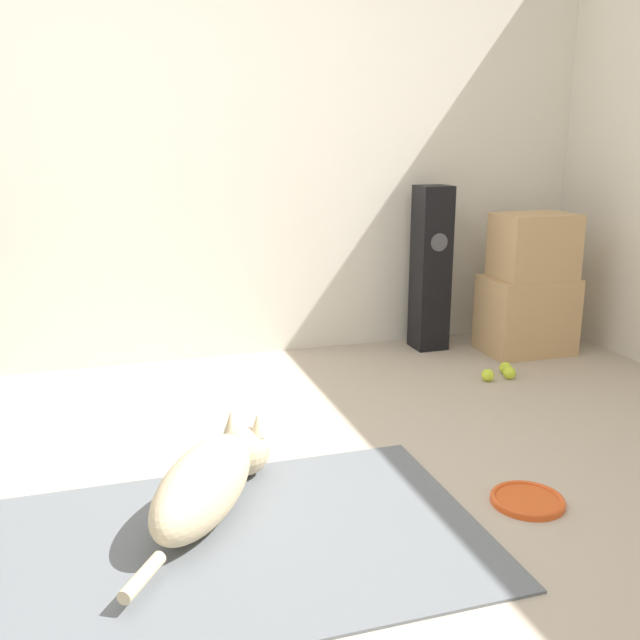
# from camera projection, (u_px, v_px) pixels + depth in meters

# --- Properties ---
(ground_plane) EXTENTS (12.00, 12.00, 0.00)m
(ground_plane) POSITION_uv_depth(u_px,v_px,m) (235.00, 560.00, 2.18)
(ground_plane) COLOR #B2A38E
(wall_back) EXTENTS (8.00, 0.06, 2.55)m
(wall_back) POSITION_uv_depth(u_px,v_px,m) (153.00, 131.00, 3.79)
(wall_back) COLOR silver
(wall_back) RESTS_ON ground_plane
(area_rug) EXTENTS (1.99, 1.03, 0.01)m
(area_rug) POSITION_uv_depth(u_px,v_px,m) (171.00, 554.00, 2.20)
(area_rug) COLOR slate
(area_rug) RESTS_ON ground_plane
(dog) EXTENTS (0.59, 0.83, 0.26)m
(dog) POSITION_uv_depth(u_px,v_px,m) (211.00, 479.00, 2.39)
(dog) COLOR beige
(dog) RESTS_ON area_rug
(frisbee) EXTENTS (0.26, 0.26, 0.03)m
(frisbee) POSITION_uv_depth(u_px,v_px,m) (528.00, 500.00, 2.51)
(frisbee) COLOR #DB511E
(frisbee) RESTS_ON ground_plane
(cardboard_box_lower) EXTENTS (0.51, 0.37, 0.45)m
(cardboard_box_lower) POSITION_uv_depth(u_px,v_px,m) (526.00, 315.00, 4.22)
(cardboard_box_lower) COLOR tan
(cardboard_box_lower) RESTS_ON ground_plane
(cardboard_box_upper) EXTENTS (0.44, 0.32, 0.37)m
(cardboard_box_upper) POSITION_uv_depth(u_px,v_px,m) (534.00, 246.00, 4.10)
(cardboard_box_upper) COLOR tan
(cardboard_box_upper) RESTS_ON cardboard_box_lower
(floor_speaker) EXTENTS (0.19, 0.19, 0.97)m
(floor_speaker) POSITION_uv_depth(u_px,v_px,m) (431.00, 269.00, 4.23)
(floor_speaker) COLOR black
(floor_speaker) RESTS_ON ground_plane
(tennis_ball_by_boxes) EXTENTS (0.07, 0.07, 0.07)m
(tennis_ball_by_boxes) POSITION_uv_depth(u_px,v_px,m) (509.00, 373.00, 3.78)
(tennis_ball_by_boxes) COLOR #C6E033
(tennis_ball_by_boxes) RESTS_ON ground_plane
(tennis_ball_near_speaker) EXTENTS (0.07, 0.07, 0.07)m
(tennis_ball_near_speaker) POSITION_uv_depth(u_px,v_px,m) (488.00, 375.00, 3.75)
(tennis_ball_near_speaker) COLOR #C6E033
(tennis_ball_near_speaker) RESTS_ON ground_plane
(tennis_ball_loose_on_carpet) EXTENTS (0.07, 0.07, 0.07)m
(tennis_ball_loose_on_carpet) POSITION_uv_depth(u_px,v_px,m) (505.00, 368.00, 3.86)
(tennis_ball_loose_on_carpet) COLOR #C6E033
(tennis_ball_loose_on_carpet) RESTS_ON ground_plane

